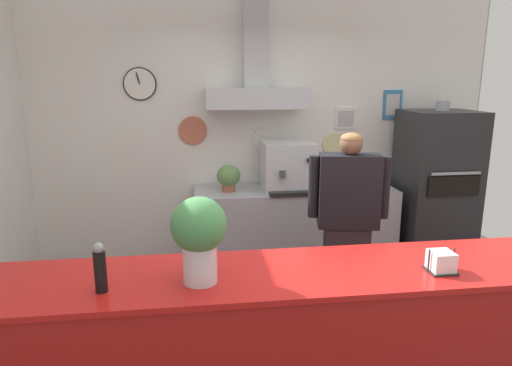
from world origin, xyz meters
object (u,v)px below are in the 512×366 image
pizza_oven (435,191)px  espresso_machine (288,166)px  shop_worker (347,229)px  basil_vase (199,236)px  potted_thyme (365,176)px  pepper_grinder (100,268)px  potted_oregano (229,177)px  napkin_holder (441,262)px  potted_sage (316,174)px

pizza_oven → espresso_machine: pizza_oven is taller
shop_worker → basil_vase: 1.70m
potted_thyme → pepper_grinder: size_ratio=0.87×
pizza_oven → pepper_grinder: (-2.92, -2.29, 0.31)m
potted_oregano → pepper_grinder: 2.50m
pizza_oven → shop_worker: bearing=-141.0°
espresso_machine → shop_worker: bearing=-78.4°
napkin_holder → basil_vase: basil_vase is taller
shop_worker → potted_sage: size_ratio=6.96×
pepper_grinder → espresso_machine: bearing=60.3°
potted_oregano → potted_sage: 0.91m
potted_thyme → potted_oregano: potted_oregano is taller
napkin_holder → potted_sage: bearing=90.0°
potted_sage → pepper_grinder: pepper_grinder is taller
pepper_grinder → potted_thyme: bearing=47.8°
shop_worker → potted_oregano: shop_worker is taller
espresso_machine → potted_thyme: size_ratio=2.58×
potted_thyme → potted_oregano: bearing=-178.9°
shop_worker → basil_vase: shop_worker is taller
espresso_machine → napkin_holder: bearing=-82.6°
shop_worker → potted_thyme: bearing=-105.5°
shop_worker → espresso_machine: shop_worker is taller
potted_thyme → napkin_holder: 2.46m
espresso_machine → potted_sage: size_ratio=2.35×
pizza_oven → napkin_holder: size_ratio=12.46×
potted_oregano → basil_vase: basil_vase is taller
potted_oregano → potted_sage: potted_oregano is taller
shop_worker → espresso_machine: bearing=-67.6°
potted_thyme → napkin_holder: bearing=-102.1°
potted_thyme → napkin_holder: napkin_holder is taller
shop_worker → napkin_holder: size_ratio=11.25×
pizza_oven → napkin_holder: bearing=-118.5°
pizza_oven → potted_thyme: bearing=171.0°
pepper_grinder → basil_vase: (0.45, 0.04, 0.12)m
potted_sage → potted_oregano: bearing=-175.6°
potted_oregano → potted_sage: (0.91, 0.07, -0.01)m
espresso_machine → basil_vase: (-0.91, -2.34, 0.14)m
pepper_grinder → basil_vase: 0.47m
pizza_oven → pepper_grinder: bearing=-141.8°
potted_oregano → potted_sage: size_ratio=1.16×
pepper_grinder → basil_vase: basil_vase is taller
potted_sage → pepper_grinder: bearing=-124.3°
espresso_machine → pepper_grinder: (-1.36, -2.39, 0.02)m
pizza_oven → espresso_machine: bearing=176.5°
basil_vase → espresso_machine: bearing=68.8°
shop_worker → pepper_grinder: shop_worker is taller
potted_thyme → potted_sage: 0.52m
basil_vase → pizza_oven: bearing=42.4°
shop_worker → potted_thyme: shop_worker is taller
basil_vase → potted_thyme: bearing=53.8°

